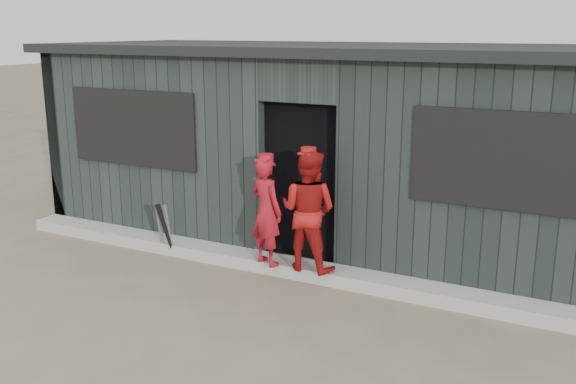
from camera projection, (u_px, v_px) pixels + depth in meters
The scene contains 9 objects.
ground at pixel (201, 336), 6.07m from camera, with size 80.00×80.00×0.00m, color #6E634C.
curb at pixel (289, 267), 7.62m from camera, with size 8.00×0.36×0.15m, color #A9A8A3.
bat_left at pixel (161, 230), 8.14m from camera, with size 0.07×0.07×0.70m, color gray.
bat_mid at pixel (168, 231), 8.10m from camera, with size 0.07×0.07×0.69m, color gray.
bat_right at pixel (166, 230), 8.02m from camera, with size 0.07×0.07×0.77m, color black.
player_red_left at pixel (266, 211), 7.37m from camera, with size 0.47×0.31×1.28m, color #A21420.
player_red_right at pixel (308, 210), 7.20m from camera, with size 0.67×0.53×1.39m, color #A51514.
player_grey_back at pixel (341, 212), 7.89m from camera, with size 0.62×0.40×1.26m, color #A7A7A7.
dugout at pixel (345, 144), 8.77m from camera, with size 8.30×3.30×2.62m.
Camera 1 is at (3.26, -4.55, 2.83)m, focal length 40.00 mm.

